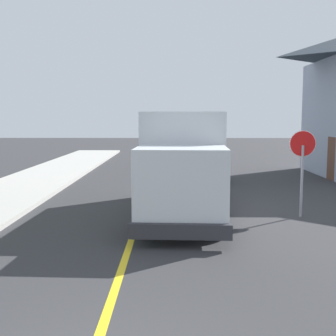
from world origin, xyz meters
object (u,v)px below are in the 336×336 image
object	(u,v)px
stop_sign	(302,157)
parked_car_near	(200,163)
parked_car_mid	(188,153)
box_truck	(183,158)

from	to	relation	value
stop_sign	parked_car_near	bearing A→B (deg)	107.79
parked_car_mid	parked_car_near	bearing A→B (deg)	-86.59
box_truck	stop_sign	xyz separation A→B (m)	(3.61, -0.46, 0.09)
box_truck	parked_car_near	bearing A→B (deg)	82.55
parked_car_near	parked_car_mid	world-z (taller)	same
parked_car_near	stop_sign	xyz separation A→B (m)	(2.61, -8.13, 1.06)
parked_car_near	stop_sign	size ratio (longest dim) A/B	1.69
box_truck	parked_car_near	distance (m)	7.80
stop_sign	box_truck	bearing A→B (deg)	172.73
box_truck	parked_car_mid	distance (m)	13.93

